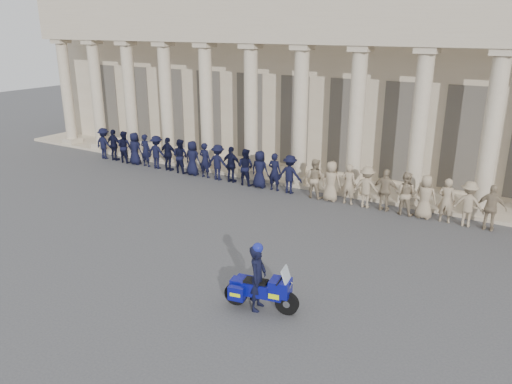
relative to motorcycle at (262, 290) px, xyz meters
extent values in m
plane|color=#434346|center=(-2.70, 2.08, -0.56)|extent=(90.00, 90.00, 0.00)
cube|color=#BFAC8F|center=(-2.70, 17.08, 3.94)|extent=(40.00, 10.00, 9.00)
cube|color=#BFAC8F|center=(-2.70, 10.88, -0.49)|extent=(40.00, 2.60, 0.15)
cube|color=#BFAC8F|center=(-2.70, 10.08, 6.23)|extent=(35.80, 1.00, 1.00)
cube|color=#BFAC8F|center=(-2.70, 10.08, 7.33)|extent=(35.80, 1.00, 1.20)
cube|color=#BFAC8F|center=(-19.60, 10.08, -0.26)|extent=(0.90, 0.90, 0.30)
cylinder|color=#BFAC8F|center=(-19.60, 10.08, 2.69)|extent=(0.64, 0.64, 5.60)
cube|color=#BFAC8F|center=(-19.60, 10.08, 5.61)|extent=(0.85, 0.85, 0.24)
cube|color=#BFAC8F|center=(-17.00, 10.08, -0.26)|extent=(0.90, 0.90, 0.30)
cylinder|color=#BFAC8F|center=(-17.00, 10.08, 2.69)|extent=(0.64, 0.64, 5.60)
cube|color=#BFAC8F|center=(-17.00, 10.08, 5.61)|extent=(0.85, 0.85, 0.24)
cube|color=#BFAC8F|center=(-14.40, 10.08, -0.26)|extent=(0.90, 0.90, 0.30)
cylinder|color=#BFAC8F|center=(-14.40, 10.08, 2.69)|extent=(0.64, 0.64, 5.60)
cube|color=#BFAC8F|center=(-14.40, 10.08, 5.61)|extent=(0.85, 0.85, 0.24)
cube|color=#BFAC8F|center=(-11.80, 10.08, -0.26)|extent=(0.90, 0.90, 0.30)
cylinder|color=#BFAC8F|center=(-11.80, 10.08, 2.69)|extent=(0.64, 0.64, 5.60)
cube|color=#BFAC8F|center=(-11.80, 10.08, 5.61)|extent=(0.85, 0.85, 0.24)
cube|color=#BFAC8F|center=(-9.20, 10.08, -0.26)|extent=(0.90, 0.90, 0.30)
cylinder|color=#BFAC8F|center=(-9.20, 10.08, 2.69)|extent=(0.64, 0.64, 5.60)
cube|color=#BFAC8F|center=(-9.20, 10.08, 5.61)|extent=(0.85, 0.85, 0.24)
cube|color=#BFAC8F|center=(-6.60, 10.08, -0.26)|extent=(0.90, 0.90, 0.30)
cylinder|color=#BFAC8F|center=(-6.60, 10.08, 2.69)|extent=(0.64, 0.64, 5.60)
cube|color=#BFAC8F|center=(-6.60, 10.08, 5.61)|extent=(0.85, 0.85, 0.24)
cube|color=#BFAC8F|center=(-4.00, 10.08, -0.26)|extent=(0.90, 0.90, 0.30)
cylinder|color=#BFAC8F|center=(-4.00, 10.08, 2.69)|extent=(0.64, 0.64, 5.60)
cube|color=#BFAC8F|center=(-4.00, 10.08, 5.61)|extent=(0.85, 0.85, 0.24)
cube|color=#BFAC8F|center=(-1.40, 10.08, -0.26)|extent=(0.90, 0.90, 0.30)
cylinder|color=#BFAC8F|center=(-1.40, 10.08, 2.69)|extent=(0.64, 0.64, 5.60)
cube|color=#BFAC8F|center=(-1.40, 10.08, 5.61)|extent=(0.85, 0.85, 0.24)
cube|color=#BFAC8F|center=(1.20, 10.08, -0.26)|extent=(0.90, 0.90, 0.30)
cylinder|color=#BFAC8F|center=(1.20, 10.08, 2.69)|extent=(0.64, 0.64, 5.60)
cube|color=#BFAC8F|center=(1.20, 10.08, 5.61)|extent=(0.85, 0.85, 0.24)
cube|color=#BFAC8F|center=(3.80, 10.08, -0.26)|extent=(0.90, 0.90, 0.30)
cylinder|color=#BFAC8F|center=(3.80, 10.08, 2.69)|extent=(0.64, 0.64, 5.60)
cube|color=#BFAC8F|center=(3.80, 10.08, 5.61)|extent=(0.85, 0.85, 0.24)
cube|color=black|center=(-18.30, 12.10, 1.99)|extent=(1.30, 0.12, 4.20)
cube|color=black|center=(-15.70, 12.10, 1.99)|extent=(1.30, 0.12, 4.20)
cube|color=black|center=(-13.10, 12.10, 1.99)|extent=(1.30, 0.12, 4.20)
cube|color=black|center=(-10.50, 12.10, 1.99)|extent=(1.30, 0.12, 4.20)
cube|color=black|center=(-7.90, 12.10, 1.99)|extent=(1.30, 0.12, 4.20)
cube|color=black|center=(-5.30, 12.10, 1.99)|extent=(1.30, 0.12, 4.20)
cube|color=black|center=(-2.70, 12.10, 1.99)|extent=(1.30, 0.12, 4.20)
cube|color=black|center=(-0.10, 12.10, 1.99)|extent=(1.30, 0.12, 4.20)
cube|color=black|center=(2.50, 12.10, 1.99)|extent=(1.30, 0.12, 4.20)
imported|color=black|center=(-15.38, 8.83, 0.29)|extent=(1.11, 0.64, 1.72)
imported|color=black|center=(-14.61, 8.83, 0.29)|extent=(1.01, 0.42, 1.72)
imported|color=black|center=(-13.84, 8.83, 0.29)|extent=(0.83, 0.65, 1.72)
imported|color=black|center=(-13.07, 8.83, 0.29)|extent=(0.84, 0.55, 1.72)
imported|color=black|center=(-12.30, 8.83, 0.29)|extent=(0.63, 0.41, 1.72)
imported|color=black|center=(-11.53, 8.83, 0.29)|extent=(1.11, 0.64, 1.72)
imported|color=black|center=(-10.75, 8.83, 0.29)|extent=(1.01, 0.42, 1.72)
imported|color=black|center=(-9.98, 8.83, 0.29)|extent=(0.83, 0.65, 1.72)
imported|color=black|center=(-9.21, 8.83, 0.29)|extent=(0.84, 0.55, 1.72)
imported|color=black|center=(-8.44, 8.83, 0.29)|extent=(0.63, 0.41, 1.72)
imported|color=black|center=(-7.67, 8.83, 0.29)|extent=(1.11, 0.64, 1.72)
imported|color=black|center=(-6.90, 8.83, 0.29)|extent=(1.01, 0.42, 1.72)
imported|color=black|center=(-6.13, 8.83, 0.29)|extent=(0.83, 0.65, 1.72)
imported|color=black|center=(-5.35, 8.83, 0.29)|extent=(0.84, 0.55, 1.72)
imported|color=black|center=(-4.58, 8.83, 0.29)|extent=(0.63, 0.41, 1.72)
imported|color=black|center=(-3.81, 8.83, 0.29)|extent=(1.11, 0.64, 1.72)
imported|color=#9C886C|center=(-2.64, 8.83, 0.29)|extent=(0.83, 0.65, 1.72)
imported|color=#9C886C|center=(-1.87, 8.83, 0.29)|extent=(0.84, 0.55, 1.72)
imported|color=#9C886C|center=(-1.10, 8.83, 0.29)|extent=(0.63, 0.41, 1.72)
imported|color=#9C886C|center=(-0.33, 8.83, 0.29)|extent=(1.11, 0.64, 1.72)
imported|color=#9C886C|center=(0.45, 8.83, 0.29)|extent=(1.01, 0.42, 1.72)
imported|color=#9C886C|center=(1.22, 8.83, 0.29)|extent=(0.83, 0.65, 1.72)
imported|color=#9C886C|center=(1.99, 8.83, 0.29)|extent=(0.84, 0.55, 1.72)
imported|color=#9C886C|center=(2.76, 8.83, 0.29)|extent=(0.63, 0.41, 1.72)
imported|color=#9C886C|center=(3.53, 8.83, 0.29)|extent=(1.11, 0.64, 1.72)
imported|color=#9C886C|center=(4.30, 8.83, 0.29)|extent=(1.01, 0.42, 1.72)
cylinder|color=black|center=(0.67, 0.13, -0.25)|extent=(0.63, 0.25, 0.62)
cylinder|color=black|center=(-0.71, -0.14, -0.25)|extent=(0.63, 0.25, 0.62)
cube|color=#0B0F80|center=(0.03, 0.00, 0.02)|extent=(1.14, 0.60, 0.36)
cube|color=#0B0F80|center=(0.49, 0.10, 0.17)|extent=(0.60, 0.58, 0.42)
cube|color=silver|center=(0.49, 0.10, -0.05)|extent=(0.26, 0.32, 0.11)
cube|color=#B2BFCC|center=(0.65, 0.13, 0.49)|extent=(0.28, 0.46, 0.50)
cube|color=black|center=(-0.16, -0.03, 0.21)|extent=(0.66, 0.43, 0.09)
cube|color=#0B0F80|center=(-0.66, -0.14, 0.09)|extent=(0.39, 0.38, 0.21)
cube|color=#0B0F80|center=(-0.51, -0.41, -0.05)|extent=(0.45, 0.29, 0.38)
cube|color=#D8F60C|center=(-0.51, -0.41, -0.05)|extent=(0.32, 0.28, 0.09)
cube|color=#0B0F80|center=(-0.63, 0.18, -0.05)|extent=(0.45, 0.29, 0.38)
cube|color=#D8F60C|center=(-0.63, 0.18, -0.05)|extent=(0.32, 0.28, 0.09)
cylinder|color=silver|center=(-0.48, 0.13, -0.28)|extent=(0.57, 0.20, 0.09)
cylinder|color=black|center=(0.49, 0.10, 0.39)|extent=(0.16, 0.65, 0.03)
imported|color=black|center=(-0.11, -0.02, 0.33)|extent=(0.55, 0.72, 1.78)
sphere|color=navy|center=(-0.11, -0.02, 1.17)|extent=(0.28, 0.28, 0.28)
camera|label=1|loc=(5.80, -9.81, 6.49)|focal=35.00mm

